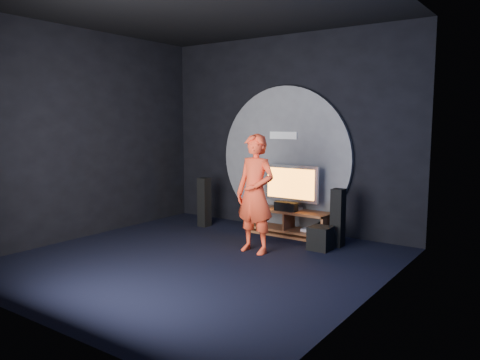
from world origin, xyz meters
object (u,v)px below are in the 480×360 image
Objects in this scene: tv at (291,185)px; player at (255,194)px; tower_speaker_right at (338,218)px; subwoofer at (321,238)px; media_console at (289,224)px; tower_speaker_left at (204,202)px.

player reaches higher than tv.
tower_speaker_right is 0.46m from subwoofer.
tower_speaker_left reaches higher than media_console.
tv is at bearing 145.53° from subwoofer.
media_console is 1.62× the size of tower_speaker_right.
tv is (-0.01, 0.07, 0.68)m from media_console.
tower_speaker_right is at bearing 68.59° from subwoofer.
player is at bearing -130.72° from tower_speaker_right.
tower_speaker_left is 2.54× the size of subwoofer.
player reaches higher than media_console.
tv is at bearing 165.82° from tower_speaker_right.
media_console is 0.84× the size of player.
tv is 1.09m from tower_speaker_right.
subwoofer is (2.51, -0.23, -0.28)m from tower_speaker_left.
tower_speaker_right reaches higher than media_console.
tv reaches higher than tower_speaker_left.
tv is 2.82× the size of subwoofer.
media_console is at bearing -84.29° from tv.
media_console is at bearing 148.52° from subwoofer.
tower_speaker_right is at bearing 52.92° from player.
subwoofer is at bearing -31.48° from media_console.
media_console reaches higher than subwoofer.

